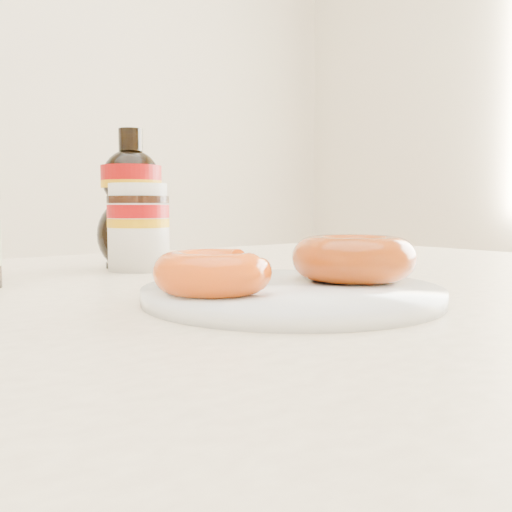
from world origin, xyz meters
TOP-DOWN VIEW (x-y plane):
  - dining_table at (0.00, 0.10)m, footprint 1.40×0.90m
  - plate at (0.06, -0.01)m, footprint 0.25×0.25m
  - donut_bitten at (-0.02, -0.00)m, footprint 0.12×0.12m
  - donut_whole at (0.13, -0.02)m, footprint 0.14×0.14m
  - nutella_jar at (0.06, 0.28)m, footprint 0.08×0.08m
  - syrup_bottle at (0.07, 0.31)m, footprint 0.12×0.11m

SIDE VIEW (x-z plane):
  - dining_table at x=0.00m, z-range 0.29..1.04m
  - plate at x=0.06m, z-range 0.75..0.76m
  - donut_bitten at x=-0.02m, z-range 0.76..0.80m
  - donut_whole at x=0.13m, z-range 0.76..0.80m
  - nutella_jar at x=0.06m, z-range 0.75..0.86m
  - syrup_bottle at x=0.07m, z-range 0.75..0.93m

